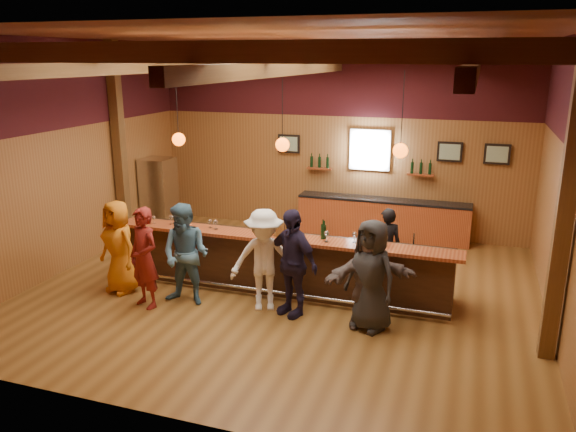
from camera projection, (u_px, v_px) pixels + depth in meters
The scene contains 27 objects.
room at pixel (283, 114), 9.50m from camera, with size 9.04×9.00×4.52m.
bar_counter at pixel (286, 261), 10.32m from camera, with size 6.30×1.07×1.11m.
back_bar_cabinet at pixel (382, 218), 13.22m from camera, with size 4.00×0.52×0.95m.
window at pixel (370, 150), 13.12m from camera, with size 0.95×0.09×0.95m.
framed_pictures at pixel (407, 150), 12.83m from camera, with size 5.35×0.05×0.45m.
wine_shelves at pixel (369, 168), 13.18m from camera, with size 3.00×0.18×0.30m.
pendant_lights at pixel (282, 144), 9.59m from camera, with size 4.24×0.24×1.37m.
stainless_fridge at pixel (159, 195), 13.71m from camera, with size 0.70×0.70×1.80m, color silver.
customer_orange at pixel (119, 247), 10.09m from camera, with size 0.84×0.54×1.71m, color #CD6C13.
customer_redvest at pixel (144, 258), 9.47m from camera, with size 0.64×0.42×1.75m, color maroon.
customer_denim at pixel (186, 255), 9.58m from camera, with size 0.87×0.67×1.78m, color #456F8B.
customer_white at pixel (264, 260), 9.37m from camera, with size 1.13×0.65×1.76m, color white.
customer_navy at pixel (292, 262), 9.17m from camera, with size 1.06×0.44×1.82m, color #221C38.
customer_brown at pixel (368, 278), 8.78m from camera, with size 1.50×0.48×1.62m, color #5F4F4C.
customer_dark at pixel (371, 275), 8.68m from camera, with size 0.87×0.57×1.78m, color #252628.
bartender at pixel (386, 247), 10.43m from camera, with size 0.55×0.36×1.50m, color black.
ice_bucket at pixel (279, 229), 9.88m from camera, with size 0.23×0.23×0.25m, color brown.
bottle_a at pixel (324, 232), 9.71m from camera, with size 0.07×0.07×0.32m.
bottle_b at pixel (323, 231), 9.68m from camera, with size 0.08×0.08×0.35m.
glass_a at pixel (154, 218), 10.56m from camera, with size 0.07×0.07×0.16m.
glass_b at pixel (171, 218), 10.53m from camera, with size 0.08×0.08×0.18m.
glass_c at pixel (210, 222), 10.32m from camera, with size 0.07×0.07×0.16m.
glass_d at pixel (216, 222), 10.23m from camera, with size 0.08×0.08×0.18m.
glass_e at pixel (257, 226), 10.00m from camera, with size 0.08×0.08×0.18m.
glass_f at pixel (327, 234), 9.52m from camera, with size 0.09×0.09×0.20m.
glass_g at pixel (355, 235), 9.49m from camera, with size 0.08×0.08×0.19m.
glass_h at pixel (386, 238), 9.32m from camera, with size 0.08×0.08×0.19m.
Camera 1 is at (3.13, -9.03, 4.15)m, focal length 35.00 mm.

